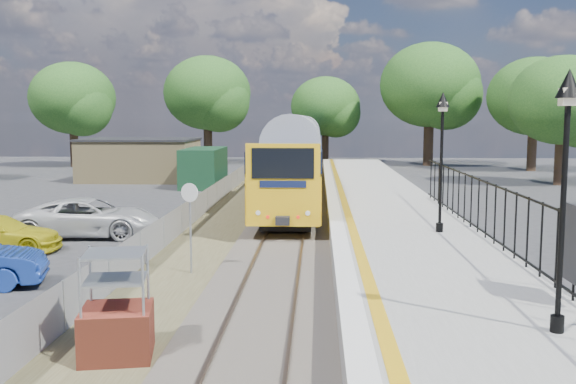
# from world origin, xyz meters

# --- Properties ---
(ground) EXTENTS (120.00, 120.00, 0.00)m
(ground) POSITION_xyz_m (0.00, 0.00, 0.00)
(ground) COLOR #2D2D30
(ground) RESTS_ON ground
(track_bed) EXTENTS (5.90, 80.00, 0.29)m
(track_bed) POSITION_xyz_m (-0.47, 9.67, 0.09)
(track_bed) COLOR #473F38
(track_bed) RESTS_ON ground
(platform) EXTENTS (5.00, 70.00, 0.90)m
(platform) POSITION_xyz_m (4.20, 8.00, 0.45)
(platform) COLOR gray
(platform) RESTS_ON ground
(platform_edge) EXTENTS (0.90, 70.00, 0.01)m
(platform_edge) POSITION_xyz_m (2.14, 8.00, 0.90)
(platform_edge) COLOR silver
(platform_edge) RESTS_ON platform
(victorian_lamp_south) EXTENTS (0.44, 0.44, 4.60)m
(victorian_lamp_south) POSITION_xyz_m (5.50, -4.00, 4.30)
(victorian_lamp_south) COLOR black
(victorian_lamp_south) RESTS_ON platform
(victorian_lamp_north) EXTENTS (0.44, 0.44, 4.60)m
(victorian_lamp_north) POSITION_xyz_m (5.30, 6.00, 4.30)
(victorian_lamp_north) COLOR black
(victorian_lamp_north) RESTS_ON platform
(palisade_fence) EXTENTS (0.12, 26.00, 2.00)m
(palisade_fence) POSITION_xyz_m (6.55, 2.24, 1.84)
(palisade_fence) COLOR black
(palisade_fence) RESTS_ON platform
(wire_fence) EXTENTS (0.06, 52.00, 1.20)m
(wire_fence) POSITION_xyz_m (-4.20, 12.00, 0.60)
(wire_fence) COLOR #999EA3
(wire_fence) RESTS_ON ground
(outbuilding) EXTENTS (10.80, 10.10, 3.12)m
(outbuilding) POSITION_xyz_m (-10.91, 31.21, 1.52)
(outbuilding) COLOR tan
(outbuilding) RESTS_ON ground
(tree_line) EXTENTS (56.80, 43.80, 11.88)m
(tree_line) POSITION_xyz_m (1.40, 42.00, 6.61)
(tree_line) COLOR #332319
(tree_line) RESTS_ON ground
(train) EXTENTS (2.82, 40.83, 3.51)m
(train) POSITION_xyz_m (0.00, 28.21, 2.34)
(train) COLOR gold
(train) RESTS_ON ground
(brick_plinth) EXTENTS (1.55, 1.55, 2.15)m
(brick_plinth) POSITION_xyz_m (-2.61, -3.34, 1.03)
(brick_plinth) COLOR brown
(brick_plinth) RESTS_ON ground
(speed_sign) EXTENTS (0.54, 0.21, 2.76)m
(speed_sign) POSITION_xyz_m (-2.50, 3.34, 1.87)
(speed_sign) COLOR #999EA3
(speed_sign) RESTS_ON ground
(car_white) EXTENTS (5.55, 2.79, 1.51)m
(car_white) POSITION_xyz_m (-7.75, 9.36, 0.75)
(car_white) COLOR beige
(car_white) RESTS_ON ground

